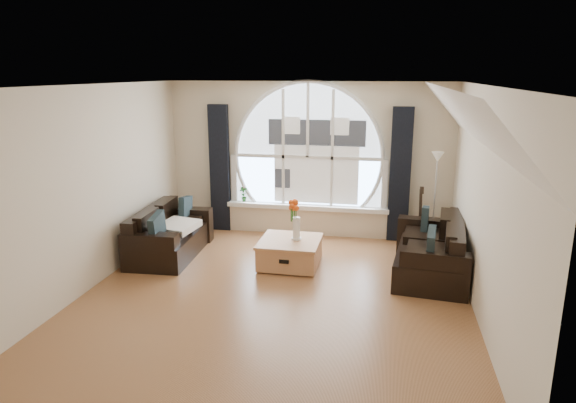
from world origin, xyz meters
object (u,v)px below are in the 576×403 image
object	(u,v)px
floor_lamp	(434,200)
guitar	(420,216)
coffee_chest	(290,251)
sofa_left	(170,231)
sofa_right	(430,248)
vase_flowers	(296,215)
potted_plant	(244,194)

from	to	relation	value
floor_lamp	guitar	distance (m)	0.37
guitar	coffee_chest	bearing A→B (deg)	-153.40
sofa_left	guitar	bearing A→B (deg)	13.28
coffee_chest	sofa_left	bearing A→B (deg)	177.84
coffee_chest	floor_lamp	xyz separation A→B (m)	(2.18, 1.32, 0.58)
sofa_left	sofa_right	xyz separation A→B (m)	(4.01, -0.03, 0.00)
vase_flowers	floor_lamp	size ratio (longest dim) A/B	0.44
floor_lamp	guitar	world-z (taller)	floor_lamp
coffee_chest	guitar	size ratio (longest dim) A/B	0.85
sofa_right	floor_lamp	bearing A→B (deg)	90.41
sofa_left	vase_flowers	distance (m)	2.09
vase_flowers	guitar	bearing A→B (deg)	32.47
coffee_chest	vase_flowers	world-z (taller)	vase_flowers
sofa_right	potted_plant	xyz separation A→B (m)	(-3.21, 1.50, 0.30)
sofa_left	coffee_chest	xyz separation A→B (m)	(1.96, -0.09, -0.18)
floor_lamp	guitar	xyz separation A→B (m)	(-0.23, -0.10, -0.27)
coffee_chest	guitar	xyz separation A→B (m)	(1.95, 1.22, 0.31)
sofa_left	vase_flowers	xyz separation A→B (m)	(2.05, -0.05, 0.39)
sofa_left	guitar	xyz separation A→B (m)	(3.92, 1.14, 0.13)
vase_flowers	guitar	world-z (taller)	vase_flowers
sofa_right	potted_plant	bearing A→B (deg)	161.50
sofa_right	guitar	xyz separation A→B (m)	(-0.09, 1.17, 0.13)
vase_flowers	potted_plant	world-z (taller)	vase_flowers
guitar	potted_plant	size ratio (longest dim) A/B	3.60
vase_flowers	floor_lamp	bearing A→B (deg)	31.50
coffee_chest	potted_plant	xyz separation A→B (m)	(-1.16, 1.55, 0.48)
potted_plant	coffee_chest	bearing A→B (deg)	-53.18
floor_lamp	potted_plant	xyz separation A→B (m)	(-3.34, 0.23, -0.10)
sofa_right	vase_flowers	world-z (taller)	vase_flowers
vase_flowers	guitar	distance (m)	2.22
floor_lamp	potted_plant	size ratio (longest dim) A/B	5.44
vase_flowers	guitar	size ratio (longest dim) A/B	0.66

